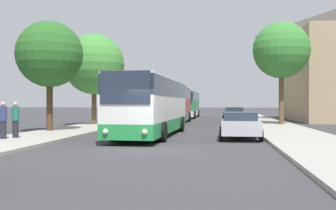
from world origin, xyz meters
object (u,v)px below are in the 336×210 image
at_px(bus_middle, 174,104).
at_px(bus_rear, 187,104).
at_px(parked_car_right_near, 240,125).
at_px(tree_left_near, 94,64).
at_px(tree_left_far, 50,55).
at_px(pedestrian_waiting_near, 3,120).
at_px(parked_car_right_far, 234,114).
at_px(pedestrian_waiting_far, 15,119).
at_px(bus_front, 152,105).
at_px(tree_right_near, 281,50).

relative_size(bus_middle, bus_rear, 0.86).
distance_m(bus_middle, parked_car_right_near, 16.79).
relative_size(tree_left_near, tree_left_far, 1.07).
xyz_separation_m(parked_car_right_near, tree_left_near, (-11.42, 10.48, 4.37)).
height_order(pedestrian_waiting_near, tree_left_far, tree_left_far).
bearing_deg(tree_left_near, bus_middle, 41.76).
bearing_deg(parked_car_right_near, tree_left_near, -41.90).
bearing_deg(bus_middle, bus_rear, 89.69).
height_order(parked_car_right_far, pedestrian_waiting_far, pedestrian_waiting_far).
relative_size(bus_rear, pedestrian_waiting_near, 6.53).
xyz_separation_m(bus_rear, parked_car_right_far, (5.62, -11.06, -1.00)).
height_order(bus_rear, tree_left_near, tree_left_near).
height_order(pedestrian_waiting_far, tree_left_near, tree_left_near).
relative_size(parked_car_right_far, tree_left_near, 0.62).
height_order(parked_car_right_near, tree_left_near, tree_left_near).
xyz_separation_m(bus_front, parked_car_right_near, (4.96, -1.47, -1.03)).
bearing_deg(tree_left_far, bus_front, -11.25).
height_order(bus_front, tree_right_near, tree_right_near).
bearing_deg(bus_rear, parked_car_right_near, -79.22).
relative_size(bus_middle, parked_car_right_near, 2.47).
xyz_separation_m(bus_middle, parked_car_right_far, (5.73, 2.89, -1.05)).
bearing_deg(tree_right_near, bus_front, -128.91).
bearing_deg(bus_rear, tree_left_near, -106.86).
distance_m(pedestrian_waiting_far, tree_left_near, 13.40).
bearing_deg(bus_front, tree_right_near, 52.90).
xyz_separation_m(bus_front, tree_right_near, (9.00, 11.15, 4.52)).
xyz_separation_m(parked_car_right_far, tree_left_near, (-11.77, -8.28, 4.35)).
bearing_deg(bus_rear, bus_front, -88.61).
distance_m(pedestrian_waiting_near, tree_left_far, 7.04).
relative_size(bus_front, bus_rear, 1.00).
relative_size(parked_car_right_near, parked_car_right_far, 0.89).
bearing_deg(tree_left_near, pedestrian_waiting_near, -90.89).
bearing_deg(pedestrian_waiting_near, bus_front, 152.48).
relative_size(parked_car_right_near, pedestrian_waiting_far, 2.27).
xyz_separation_m(tree_left_near, tree_left_far, (-0.43, -7.64, -0.11)).
relative_size(parked_car_right_near, tree_left_far, 0.59).
xyz_separation_m(parked_car_right_near, tree_left_far, (-11.85, 2.84, 4.25)).
xyz_separation_m(tree_left_near, tree_right_near, (15.46, 2.13, 1.18)).
bearing_deg(tree_left_far, bus_rear, 76.30).
bearing_deg(bus_middle, bus_front, -88.20).
bearing_deg(bus_rear, bus_middle, -89.68).
height_order(bus_rear, tree_left_far, tree_left_far).
height_order(bus_front, bus_rear, bus_front).
xyz_separation_m(bus_rear, tree_left_far, (-6.58, -26.99, 3.24)).
height_order(bus_middle, parked_car_right_near, bus_middle).
distance_m(parked_car_right_far, pedestrian_waiting_far, 24.10).
xyz_separation_m(bus_rear, tree_left_near, (-6.15, -19.35, 3.35)).
xyz_separation_m(bus_middle, tree_left_far, (-6.47, -13.03, 3.19)).
bearing_deg(bus_middle, parked_car_right_far, 26.91).
bearing_deg(tree_left_far, bus_middle, 63.60).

